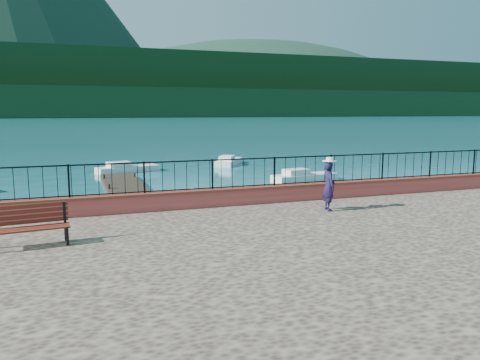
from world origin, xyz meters
TOP-DOWN VIEW (x-y plane):
  - ground at (0.00, 0.00)m, footprint 2000.00×2000.00m
  - parapet at (0.00, 3.70)m, footprint 28.00×0.46m
  - railing at (0.00, 3.70)m, footprint 27.00×0.05m
  - dock at (-2.00, 12.00)m, footprint 2.00×16.00m
  - far_forest at (0.00, 300.00)m, footprint 900.00×60.00m
  - foothills at (0.00, 360.00)m, footprint 900.00×120.00m
  - companion_hill at (220.00, 560.00)m, footprint 448.00×384.00m
  - park_bench at (-5.56, 0.74)m, footprint 1.76×0.73m
  - person at (2.97, 1.88)m, footprint 0.46×0.62m
  - hat at (2.97, 1.88)m, footprint 0.44×0.44m
  - boat_0 at (-5.45, 7.64)m, footprint 4.06×2.10m
  - boat_1 at (1.07, 8.89)m, footprint 3.45×3.17m
  - boat_2 at (8.88, 14.82)m, footprint 4.36×1.91m
  - boat_4 at (-0.97, 22.72)m, footprint 4.55×2.45m
  - boat_5 at (7.22, 24.76)m, footprint 3.29×4.13m

SIDE VIEW (x-z plane):
  - ground at x=0.00m, z-range 0.00..0.00m
  - companion_hill at x=220.00m, z-range -90.00..90.00m
  - dock at x=-2.00m, z-range 0.00..0.30m
  - boat_0 at x=-5.45m, z-range 0.00..0.80m
  - boat_1 at x=1.07m, z-range 0.00..0.80m
  - boat_2 at x=8.88m, z-range 0.00..0.80m
  - boat_4 at x=-0.97m, z-range 0.00..0.80m
  - boat_5 at x=7.22m, z-range 0.00..0.80m
  - park_bench at x=-5.56m, z-range 1.01..1.97m
  - parapet at x=0.00m, z-range 1.20..1.78m
  - person at x=2.97m, z-range 1.20..2.76m
  - railing at x=0.00m, z-range 1.78..2.73m
  - hat at x=2.97m, z-range 2.76..2.88m
  - far_forest at x=0.00m, z-range 0.00..18.00m
  - foothills at x=0.00m, z-range 0.00..44.00m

